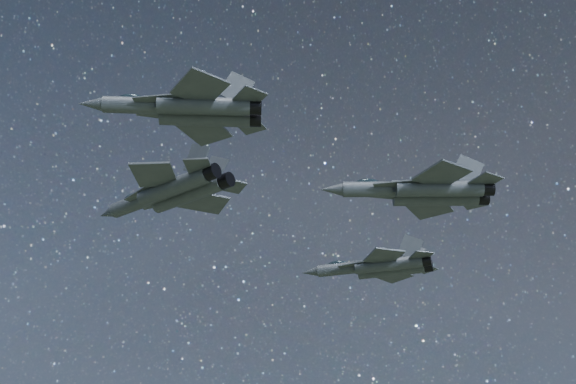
# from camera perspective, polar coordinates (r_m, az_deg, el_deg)

# --- Properties ---
(jet_lead) EXTENTS (18.38, 12.26, 4.66)m
(jet_lead) POSITION_cam_1_polar(r_m,az_deg,el_deg) (69.03, -9.88, 0.02)
(jet_lead) COLOR #363D44
(jet_left) EXTENTS (16.17, 11.53, 4.13)m
(jet_left) POSITION_cam_1_polar(r_m,az_deg,el_deg) (80.27, 7.70, -6.27)
(jet_left) COLOR #363D44
(jet_right) EXTENTS (15.69, 10.52, 3.97)m
(jet_right) POSITION_cam_1_polar(r_m,az_deg,el_deg) (56.20, -8.35, 6.97)
(jet_right) COLOR #363D44
(jet_slot) EXTENTS (17.12, 11.62, 4.31)m
(jet_slot) POSITION_cam_1_polar(r_m,az_deg,el_deg) (65.39, 11.36, 0.07)
(jet_slot) COLOR #363D44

